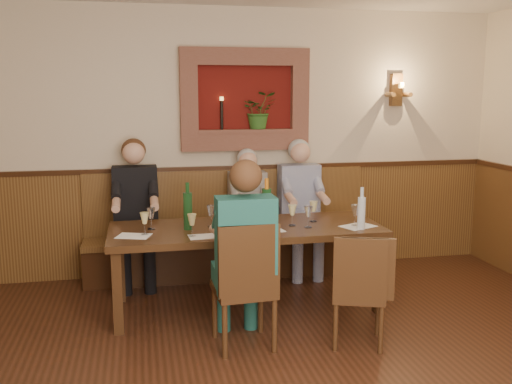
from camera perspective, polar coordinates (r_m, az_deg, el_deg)
room_shell at (r=3.14m, az=5.31°, el=9.08°), size 6.04×6.04×2.82m
wainscoting at (r=3.42m, az=4.95°, el=-13.28°), size 6.02×6.02×1.15m
wall_niche at (r=6.06m, az=-0.70°, el=8.81°), size 1.36×0.30×1.06m
wall_sconce at (r=6.57m, az=13.90°, el=9.81°), size 0.25×0.20×0.35m
dining_table at (r=5.10m, az=-0.99°, el=-4.29°), size 2.40×0.90×0.75m
bench at (r=6.09m, az=-2.64°, el=-5.29°), size 3.00×0.45×1.11m
chair_near_left at (r=4.44m, az=-1.18°, el=-11.71°), size 0.47×0.47×1.00m
chair_near_right at (r=4.56m, az=10.14°, el=-11.74°), size 0.50×0.50×0.89m
person_bench_left at (r=5.84m, az=-11.88°, el=-3.27°), size 0.44×0.54×1.48m
person_bench_mid at (r=5.96m, az=-0.71°, el=-3.35°), size 0.39×0.48×1.35m
person_bench_right at (r=6.08m, az=4.50°, el=-2.72°), size 0.43×0.52×1.44m
person_chair_front at (r=4.36m, az=-1.26°, el=-7.78°), size 0.43×0.53×1.46m
spittoon_bucket at (r=5.01m, az=-1.71°, el=-2.07°), size 0.26×0.26×0.27m
wine_bottle_green_a at (r=4.99m, az=1.06°, el=-1.54°), size 0.10×0.10×0.44m
wine_bottle_green_b at (r=4.98m, az=-6.83°, el=-1.80°), size 0.10×0.10×0.41m
water_bottle at (r=5.04m, az=10.49°, el=-2.00°), size 0.07×0.07×0.37m
tasting_sheet_a at (r=4.86m, az=-12.13°, el=-4.32°), size 0.32×0.27×0.00m
tasting_sheet_b at (r=4.94m, az=1.04°, el=-3.85°), size 0.32×0.25×0.00m
tasting_sheet_c at (r=5.17m, az=10.16°, el=-3.39°), size 0.35×0.31×0.00m
tasting_sheet_d at (r=4.75m, az=-5.27°, el=-4.45°), size 0.25×0.19×0.00m
wine_glass_0 at (r=4.86m, az=-11.07°, el=-3.13°), size 0.08×0.08×0.19m
wine_glass_1 at (r=5.04m, az=-10.44°, el=-2.63°), size 0.08×0.08×0.19m
wine_glass_2 at (r=4.74m, az=-6.42°, el=-3.33°), size 0.08×0.08×0.19m
wine_glass_3 at (r=5.08m, az=-4.51°, el=-2.40°), size 0.08×0.08×0.19m
wine_glass_4 at (r=4.86m, az=-0.88°, el=-2.93°), size 0.08×0.08×0.19m
wine_glass_5 at (r=5.16m, az=0.26°, el=-2.18°), size 0.08×0.08×0.19m
wine_glass_6 at (r=5.04m, az=5.25°, el=-2.50°), size 0.08×0.08×0.19m
wine_glass_7 at (r=5.28m, az=5.76°, el=-1.95°), size 0.08×0.08×0.19m
wine_glass_8 at (r=5.17m, az=9.88°, el=-2.31°), size 0.08×0.08×0.19m
wine_glass_9 at (r=4.70m, az=-2.62°, el=-3.39°), size 0.08×0.08×0.19m
wine_glass_10 at (r=5.10m, az=3.64°, el=-2.33°), size 0.08×0.08×0.19m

